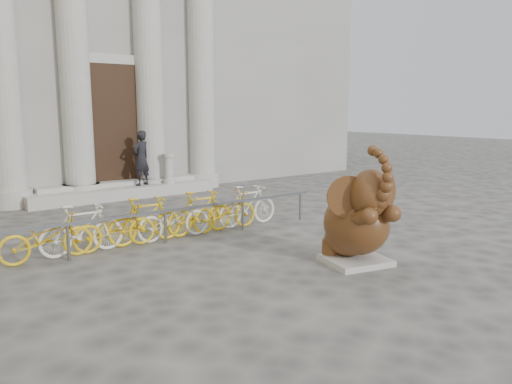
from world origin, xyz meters
TOP-DOWN VIEW (x-y plane):
  - ground at (0.00, 0.00)m, footprint 80.00×80.00m
  - classical_building at (0.00, 14.93)m, footprint 22.00×10.70m
  - entrance_steps at (0.00, 9.40)m, footprint 6.00×1.20m
  - elephant_statue at (0.70, 0.19)m, footprint 1.43×1.71m
  - bike_rack at (-1.47, 3.82)m, footprint 8.00×0.53m
  - pedestrian at (0.57, 9.21)m, footprint 0.75×0.63m
  - balustrade_post at (1.47, 9.10)m, footprint 0.40×0.40m

SIDE VIEW (x-z plane):
  - ground at x=0.00m, z-range 0.00..0.00m
  - entrance_steps at x=0.00m, z-range 0.00..0.36m
  - bike_rack at x=-1.47m, z-range 0.00..1.00m
  - elephant_statue at x=0.70m, z-range -0.30..1.89m
  - balustrade_post at x=1.47m, z-range 0.32..1.30m
  - pedestrian at x=0.57m, z-range 0.36..2.12m
  - classical_building at x=0.00m, z-range -0.02..11.98m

